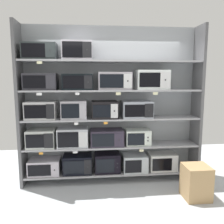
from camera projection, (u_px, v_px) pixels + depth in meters
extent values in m
cube|color=#B2B7BC|center=(119.00, 211.00, 3.21)|extent=(7.04, 6.00, 0.02)
cube|color=#9EA3A8|center=(111.00, 104.00, 4.22)|extent=(3.24, 0.04, 2.75)
cube|color=#5B5B5E|center=(20.00, 106.00, 3.85)|extent=(0.05, 0.41, 2.75)
cube|color=#5B5B5E|center=(197.00, 104.00, 4.14)|extent=(0.05, 0.41, 2.75)
cube|color=#99999E|center=(112.00, 172.00, 4.17)|extent=(3.04, 0.41, 0.03)
cube|color=#BEB5C1|center=(45.00, 166.00, 4.04)|extent=(0.54, 0.35, 0.26)
cube|color=black|center=(39.00, 171.00, 3.85)|extent=(0.38, 0.01, 0.19)
cube|color=#BEB5C1|center=(55.00, 170.00, 3.88)|extent=(0.12, 0.01, 0.21)
cylinder|color=#262628|center=(55.00, 170.00, 3.87)|extent=(0.02, 0.01, 0.02)
cube|color=black|center=(78.00, 164.00, 4.09)|extent=(0.50, 0.34, 0.32)
cube|color=black|center=(74.00, 168.00, 3.91)|extent=(0.35, 0.01, 0.23)
cube|color=black|center=(88.00, 167.00, 3.93)|extent=(0.12, 0.01, 0.26)
cylinder|color=#262628|center=(88.00, 167.00, 3.92)|extent=(0.02, 0.01, 0.02)
cube|color=black|center=(107.00, 162.00, 4.14)|extent=(0.45, 0.33, 0.34)
cube|color=black|center=(105.00, 166.00, 3.97)|extent=(0.32, 0.01, 0.24)
cube|color=black|center=(117.00, 165.00, 3.99)|extent=(0.10, 0.01, 0.27)
cylinder|color=#262628|center=(117.00, 168.00, 3.98)|extent=(0.02, 0.01, 0.02)
cylinder|color=#262628|center=(117.00, 164.00, 3.97)|extent=(0.02, 0.01, 0.02)
cube|color=#B3BBBF|center=(134.00, 162.00, 4.19)|extent=(0.43, 0.40, 0.30)
cube|color=black|center=(133.00, 167.00, 3.98)|extent=(0.29, 0.01, 0.22)
cube|color=#B3BBBF|center=(145.00, 166.00, 4.00)|extent=(0.12, 0.01, 0.24)
cube|color=silver|center=(162.00, 161.00, 4.24)|extent=(0.49, 0.33, 0.30)
cube|color=black|center=(162.00, 165.00, 4.06)|extent=(0.35, 0.01, 0.22)
cube|color=silver|center=(175.00, 164.00, 4.09)|extent=(0.11, 0.01, 0.24)
cube|color=#99999E|center=(112.00, 146.00, 4.10)|extent=(3.04, 0.41, 0.03)
cube|color=#B8BCB5|center=(42.00, 138.00, 3.96)|extent=(0.47, 0.38, 0.31)
cube|color=black|center=(35.00, 141.00, 3.76)|extent=(0.29, 0.01, 0.22)
cube|color=black|center=(49.00, 141.00, 3.78)|extent=(0.15, 0.01, 0.25)
cube|color=#B4B8BE|center=(73.00, 137.00, 4.01)|extent=(0.52, 0.37, 0.32)
cube|color=black|center=(68.00, 140.00, 3.82)|extent=(0.34, 0.01, 0.26)
cube|color=silver|center=(83.00, 139.00, 3.84)|extent=(0.15, 0.01, 0.26)
cube|color=#2F2837|center=(107.00, 137.00, 4.07)|extent=(0.57, 0.38, 0.28)
cube|color=black|center=(103.00, 140.00, 3.87)|extent=(0.38, 0.01, 0.22)
cube|color=#2F2837|center=(119.00, 140.00, 3.90)|extent=(0.16, 0.01, 0.22)
cylinder|color=#262628|center=(119.00, 140.00, 3.89)|extent=(0.02, 0.01, 0.02)
cube|color=silver|center=(137.00, 137.00, 4.12)|extent=(0.44, 0.33, 0.27)
cube|color=black|center=(136.00, 139.00, 3.95)|extent=(0.29, 0.01, 0.21)
cube|color=silver|center=(148.00, 139.00, 3.97)|extent=(0.12, 0.01, 0.21)
cylinder|color=#262628|center=(148.00, 141.00, 3.97)|extent=(0.02, 0.01, 0.02)
cylinder|color=#262628|center=(148.00, 138.00, 3.96)|extent=(0.02, 0.01, 0.02)
cube|color=orange|center=(41.00, 153.00, 3.79)|extent=(0.07, 0.00, 0.04)
cube|color=white|center=(75.00, 152.00, 3.84)|extent=(0.08, 0.00, 0.03)
cube|color=beige|center=(142.00, 150.00, 3.95)|extent=(0.07, 0.00, 0.04)
cube|color=#99999E|center=(112.00, 118.00, 4.03)|extent=(3.04, 0.41, 0.03)
cube|color=#BDBCBC|center=(41.00, 110.00, 3.89)|extent=(0.51, 0.38, 0.30)
cube|color=black|center=(35.00, 112.00, 3.70)|extent=(0.35, 0.01, 0.22)
cube|color=black|center=(50.00, 112.00, 3.72)|extent=(0.13, 0.01, 0.24)
cube|color=#9E9AA2|center=(74.00, 109.00, 3.94)|extent=(0.43, 0.39, 0.31)
cube|color=black|center=(70.00, 111.00, 3.74)|extent=(0.29, 0.01, 0.24)
cube|color=#9E9AA2|center=(83.00, 111.00, 3.76)|extent=(0.11, 0.01, 0.25)
cube|color=black|center=(104.00, 109.00, 3.99)|extent=(0.44, 0.41, 0.29)
cube|color=black|center=(102.00, 111.00, 3.78)|extent=(0.30, 0.01, 0.21)
cube|color=silver|center=(114.00, 111.00, 3.80)|extent=(0.12, 0.01, 0.24)
cylinder|color=#262628|center=(114.00, 111.00, 3.80)|extent=(0.02, 0.01, 0.02)
cube|color=#979EAB|center=(136.00, 109.00, 4.05)|extent=(0.52, 0.39, 0.29)
cube|color=black|center=(135.00, 111.00, 3.84)|extent=(0.34, 0.01, 0.21)
cube|color=black|center=(149.00, 111.00, 3.87)|extent=(0.15, 0.01, 0.23)
cylinder|color=#262628|center=(149.00, 111.00, 3.86)|extent=(0.02, 0.01, 0.02)
cube|color=white|center=(76.00, 124.00, 3.77)|extent=(0.06, 0.00, 0.04)
cube|color=orange|center=(106.00, 123.00, 3.82)|extent=(0.07, 0.00, 0.04)
cube|color=#99999E|center=(112.00, 90.00, 3.96)|extent=(3.04, 0.41, 0.03)
cube|color=#2D2C32|center=(41.00, 82.00, 3.82)|extent=(0.53, 0.35, 0.27)
cube|color=black|center=(34.00, 82.00, 3.64)|extent=(0.36, 0.01, 0.20)
cube|color=#2D2C32|center=(50.00, 82.00, 3.66)|extent=(0.15, 0.01, 0.22)
cube|color=black|center=(78.00, 82.00, 3.88)|extent=(0.50, 0.41, 0.26)
cube|color=black|center=(73.00, 82.00, 3.67)|extent=(0.34, 0.01, 0.20)
cube|color=black|center=(88.00, 82.00, 3.69)|extent=(0.13, 0.01, 0.21)
cylinder|color=#262628|center=(88.00, 82.00, 3.69)|extent=(0.02, 0.01, 0.02)
cube|color=#A19CA5|center=(114.00, 81.00, 3.94)|extent=(0.56, 0.34, 0.30)
cube|color=black|center=(112.00, 81.00, 3.76)|extent=(0.39, 0.01, 0.22)
cube|color=silver|center=(128.00, 81.00, 3.78)|extent=(0.14, 0.01, 0.24)
cylinder|color=#262628|center=(128.00, 81.00, 3.78)|extent=(0.02, 0.01, 0.02)
cube|color=silver|center=(152.00, 80.00, 4.00)|extent=(0.56, 0.37, 0.33)
cube|color=black|center=(150.00, 80.00, 3.80)|extent=(0.35, 0.01, 0.24)
cube|color=silver|center=(165.00, 80.00, 3.83)|extent=(0.17, 0.01, 0.27)
cylinder|color=#262628|center=(165.00, 80.00, 3.82)|extent=(0.02, 0.01, 0.02)
cube|color=white|center=(39.00, 94.00, 3.65)|extent=(0.08, 0.00, 0.04)
cube|color=white|center=(77.00, 94.00, 3.70)|extent=(0.07, 0.00, 0.04)
cube|color=beige|center=(118.00, 94.00, 3.77)|extent=(0.08, 0.00, 0.05)
cube|color=beige|center=(155.00, 93.00, 3.83)|extent=(0.08, 0.00, 0.05)
cube|color=#99999E|center=(112.00, 61.00, 3.89)|extent=(3.04, 0.41, 0.03)
cube|color=#2A3132|center=(40.00, 52.00, 3.75)|extent=(0.54, 0.33, 0.27)
cube|color=black|center=(33.00, 50.00, 3.58)|extent=(0.37, 0.01, 0.21)
cube|color=#2A3132|center=(50.00, 50.00, 3.60)|extent=(0.15, 0.01, 0.22)
cylinder|color=#262628|center=(50.00, 50.00, 3.60)|extent=(0.02, 0.01, 0.02)
cube|color=#BBB6C2|center=(77.00, 51.00, 3.81)|extent=(0.49, 0.33, 0.31)
cube|color=black|center=(72.00, 49.00, 3.63)|extent=(0.32, 0.01, 0.25)
cube|color=black|center=(87.00, 50.00, 3.66)|extent=(0.15, 0.01, 0.25)
cylinder|color=#262628|center=(87.00, 50.00, 3.65)|extent=(0.02, 0.01, 0.02)
cube|color=beige|center=(39.00, 63.00, 3.58)|extent=(0.08, 0.00, 0.04)
cube|color=tan|center=(196.00, 182.00, 3.53)|extent=(0.38, 0.38, 0.52)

